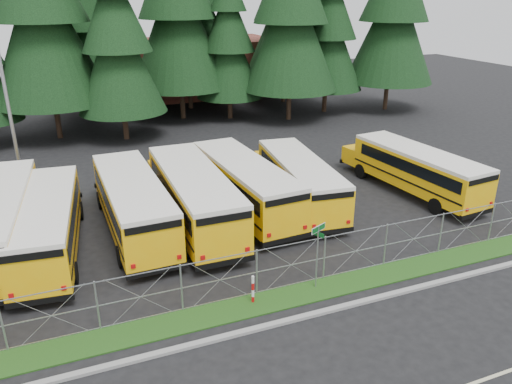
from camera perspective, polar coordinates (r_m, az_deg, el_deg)
ground at (r=21.35m, az=1.58°, el=-9.63°), size 120.00×120.00×0.00m
curb at (r=19.00m, az=5.41°, el=-14.01°), size 50.00×0.25×0.12m
grass_verge at (r=20.04m, az=3.56°, el=-11.92°), size 50.00×1.40×0.06m
chainlink_fence at (r=20.05m, az=2.76°, el=-8.59°), size 44.00×0.10×2.00m
brick_building at (r=58.73m, az=-8.86°, el=13.86°), size 22.00×10.00×6.00m
bus_2 at (r=24.38m, az=-22.64°, el=-3.53°), size 3.55×10.74×2.76m
bus_3 at (r=25.14m, az=-13.95°, el=-1.47°), size 2.88×11.09×2.89m
bus_4 at (r=25.37m, az=-7.27°, el=-0.60°), size 2.80×11.48×3.00m
bus_5 at (r=26.86m, az=-1.62°, el=0.75°), size 3.30×11.13×2.88m
bus_6 at (r=27.80m, az=4.82°, el=1.22°), size 3.59×10.45×2.68m
bus_east at (r=30.69m, az=17.50°, el=2.31°), size 3.48×10.50×2.70m
street_sign at (r=19.73m, az=7.07°, el=-5.85°), size 0.77×0.51×2.81m
striped_bollard at (r=19.41m, az=-0.36°, el=-11.10°), size 0.11×0.11×1.20m
light_standard at (r=31.53m, az=-26.56°, el=9.38°), size 0.70×0.35×10.14m
conifer_3 at (r=42.48m, az=-23.40°, el=18.70°), size 8.97×8.97×19.83m
conifer_4 at (r=40.62m, az=-15.61°, el=16.22°), size 6.85×6.85×15.15m
conifer_5 at (r=46.59m, az=-9.00°, el=20.18°), size 8.88×8.88×19.64m
conifer_6 at (r=46.36m, az=-3.13°, el=16.55°), size 6.08×6.08×13.44m
conifer_7 at (r=45.76m, az=4.03°, el=19.82°), size 8.50×8.50×18.81m
conifer_8 at (r=49.40m, az=8.25°, el=17.81°), size 6.93×6.93×15.32m
conifer_9 at (r=51.56m, az=15.52°, el=19.30°), size 8.44×8.44×18.66m
conifer_11 at (r=49.44m, az=-19.26°, el=18.05°), size 7.85×7.85×17.35m
conifer_13 at (r=53.59m, az=3.35°, el=19.92°), size 8.29×8.29×18.33m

